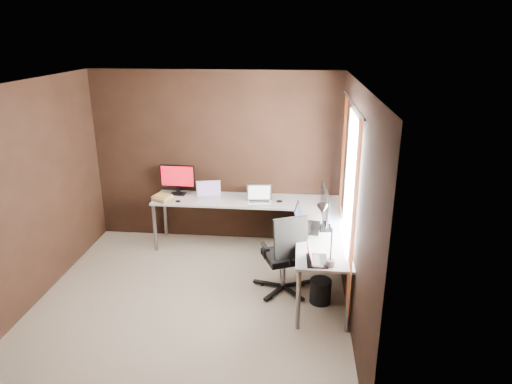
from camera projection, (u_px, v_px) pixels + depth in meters
room at (219, 198)px, 4.97m from camera, size 3.60×3.60×2.50m
desk at (270, 216)px, 6.04m from camera, size 2.65×2.25×0.73m
drawer_pedestal at (313, 240)px, 6.22m from camera, size 0.42×0.50×0.60m
monitor_left at (178, 178)px, 6.63m from camera, size 0.51×0.15×0.44m
monitor_right at (325, 207)px, 5.44m from camera, size 0.17×0.62×0.51m
laptop_white at (209, 194)px, 6.54m from camera, size 0.39×0.32×0.23m
laptop_silver at (259, 199)px, 6.38m from camera, size 0.37×0.28×0.23m
laptop_black_big at (304, 223)px, 5.54m from camera, size 0.34×0.45×0.28m
laptop_black_small at (314, 257)px, 4.73m from camera, size 0.23×0.31×0.21m
book_stack at (163, 198)px, 6.44m from camera, size 0.32×0.31×0.08m
mouse_left at (178, 201)px, 6.38m from camera, size 0.09×0.08×0.03m
mouse_corner at (279, 201)px, 6.37m from camera, size 0.10×0.08×0.04m
desk_lamp at (325, 226)px, 4.59m from camera, size 0.20×0.24×0.65m
office_chair at (285, 269)px, 5.48m from camera, size 0.58×0.61×1.02m
wastebasket at (320, 291)px, 5.30m from camera, size 0.26×0.26×0.29m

